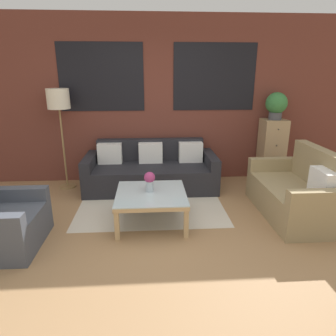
{
  "coord_description": "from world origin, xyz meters",
  "views": [
    {
      "loc": [
        -0.18,
        -2.84,
        1.87
      ],
      "look_at": [
        0.09,
        1.3,
        0.55
      ],
      "focal_mm": 32.0,
      "sensor_mm": 36.0,
      "label": 1
    }
  ],
  "objects": [
    {
      "name": "floor_lamp",
      "position": [
        -1.6,
        2.08,
        1.41
      ],
      "size": [
        0.35,
        0.35,
        1.64
      ],
      "color": "olive",
      "rests_on": "ground_plane"
    },
    {
      "name": "wall_back_brick",
      "position": [
        0.0,
        2.44,
        1.41
      ],
      "size": [
        8.4,
        0.09,
        2.8
      ],
      "color": "brown",
      "rests_on": "ground_plane"
    },
    {
      "name": "potted_plant",
      "position": [
        1.98,
        2.17,
        1.36
      ],
      "size": [
        0.36,
        0.36,
        0.46
      ],
      "color": "#47474C",
      "rests_on": "drawer_cabinet"
    },
    {
      "name": "coffee_table",
      "position": [
        -0.17,
        0.69,
        0.36
      ],
      "size": [
        0.88,
        0.88,
        0.42
      ],
      "color": "silver",
      "rests_on": "ground_plane"
    },
    {
      "name": "drawer_cabinet",
      "position": [
        1.98,
        2.17,
        0.55
      ],
      "size": [
        0.4,
        0.39,
        1.11
      ],
      "color": "tan",
      "rests_on": "ground_plane"
    },
    {
      "name": "rug",
      "position": [
        -0.17,
        1.25,
        0.0
      ],
      "size": [
        2.1,
        1.55,
        0.0
      ],
      "color": "beige",
      "rests_on": "ground_plane"
    },
    {
      "name": "ground_plane",
      "position": [
        0.0,
        0.0,
        0.0
      ],
      "size": [
        16.0,
        16.0,
        0.0
      ],
      "primitive_type": "plane",
      "color": "#9E754C"
    },
    {
      "name": "couch_dark",
      "position": [
        -0.16,
        1.95,
        0.28
      ],
      "size": [
        2.16,
        0.88,
        0.78
      ],
      "color": "#232328",
      "rests_on": "ground_plane"
    },
    {
      "name": "settee_vintage",
      "position": [
        1.81,
        0.79,
        0.31
      ],
      "size": [
        0.8,
        1.47,
        0.92
      ],
      "color": "#99845B",
      "rests_on": "ground_plane"
    },
    {
      "name": "flower_vase",
      "position": [
        -0.18,
        0.74,
        0.57
      ],
      "size": [
        0.14,
        0.14,
        0.26
      ],
      "color": "#ADBCC6",
      "rests_on": "coffee_table"
    }
  ]
}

